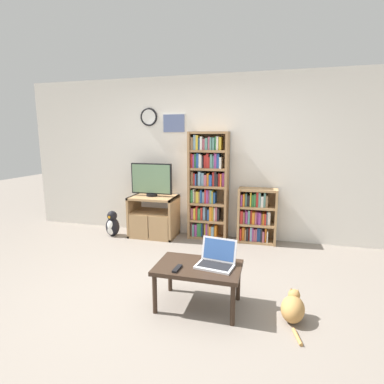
% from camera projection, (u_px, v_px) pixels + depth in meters
% --- Properties ---
extents(ground_plane, '(18.00, 18.00, 0.00)m').
position_uv_depth(ground_plane, '(158.00, 298.00, 3.09)').
color(ground_plane, gray).
extents(wall_back, '(6.40, 0.09, 2.60)m').
position_uv_depth(wall_back, '(204.00, 158.00, 4.90)').
color(wall_back, silver).
rests_on(wall_back, ground_plane).
extents(tv_stand, '(0.75, 0.52, 0.67)m').
position_uv_depth(tv_stand, '(154.00, 216.00, 4.97)').
color(tv_stand, tan).
rests_on(tv_stand, ground_plane).
extents(television, '(0.69, 0.18, 0.54)m').
position_uv_depth(television, '(152.00, 180.00, 4.91)').
color(television, black).
rests_on(television, tv_stand).
extents(bookshelf_tall, '(0.63, 0.28, 1.72)m').
position_uv_depth(bookshelf_tall, '(207.00, 186.00, 4.80)').
color(bookshelf_tall, '#9E754C').
rests_on(bookshelf_tall, ground_plane).
extents(bookshelf_short, '(0.59, 0.28, 0.86)m').
position_uv_depth(bookshelf_short, '(256.00, 216.00, 4.68)').
color(bookshelf_short, tan).
rests_on(bookshelf_short, ground_plane).
extents(coffee_table, '(0.81, 0.52, 0.42)m').
position_uv_depth(coffee_table, '(198.00, 271.00, 2.87)').
color(coffee_table, '#332319').
rests_on(coffee_table, ground_plane).
extents(laptop, '(0.38, 0.32, 0.25)m').
position_uv_depth(laptop, '(217.00, 259.00, 2.86)').
color(laptop, silver).
rests_on(laptop, coffee_table).
extents(remote_near_laptop, '(0.06, 0.16, 0.02)m').
position_uv_depth(remote_near_laptop, '(177.00, 269.00, 2.78)').
color(remote_near_laptop, black).
rests_on(remote_near_laptop, coffee_table).
extents(cat, '(0.25, 0.50, 0.28)m').
position_uv_depth(cat, '(293.00, 308.00, 2.69)').
color(cat, '#B78447').
rests_on(cat, ground_plane).
extents(penguin_figurine, '(0.23, 0.21, 0.43)m').
position_uv_depth(penguin_figurine, '(112.00, 225.00, 5.00)').
color(penguin_figurine, black).
rests_on(penguin_figurine, ground_plane).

